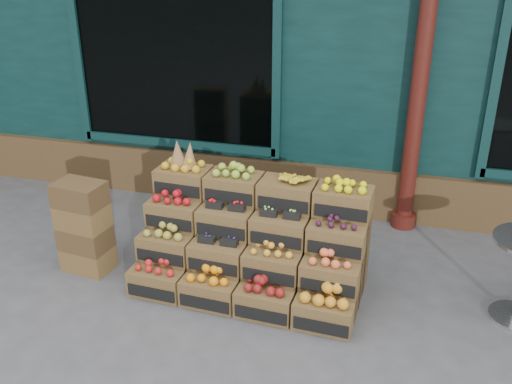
# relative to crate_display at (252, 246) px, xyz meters

# --- Properties ---
(ground) EXTENTS (60.00, 60.00, 0.00)m
(ground) POSITION_rel_crate_display_xyz_m (0.17, -0.44, -0.40)
(ground) COLOR #47474A
(ground) RESTS_ON ground
(crate_display) EXTENTS (2.14, 1.12, 1.31)m
(crate_display) POSITION_rel_crate_display_xyz_m (0.00, 0.00, 0.00)
(crate_display) COLOR brown
(crate_display) RESTS_ON ground
(spare_crates) EXTENTS (0.51, 0.38, 0.94)m
(spare_crates) POSITION_rel_crate_display_xyz_m (-1.67, -0.18, 0.07)
(spare_crates) COLOR brown
(spare_crates) RESTS_ON ground
(shopkeeper) EXTENTS (0.84, 0.71, 1.97)m
(shopkeeper) POSITION_rel_crate_display_xyz_m (-1.90, 2.25, 0.58)
(shopkeeper) COLOR #1E6934
(shopkeeper) RESTS_ON ground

